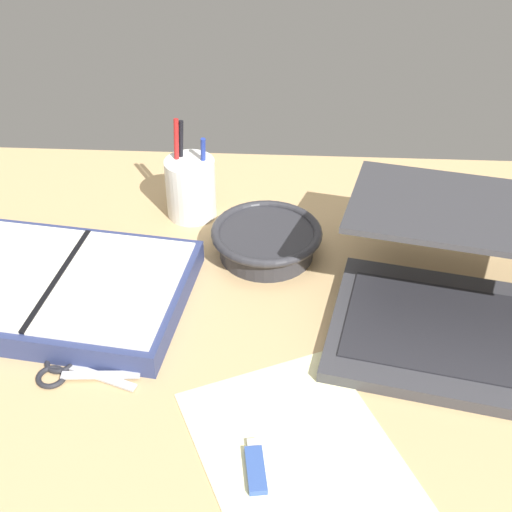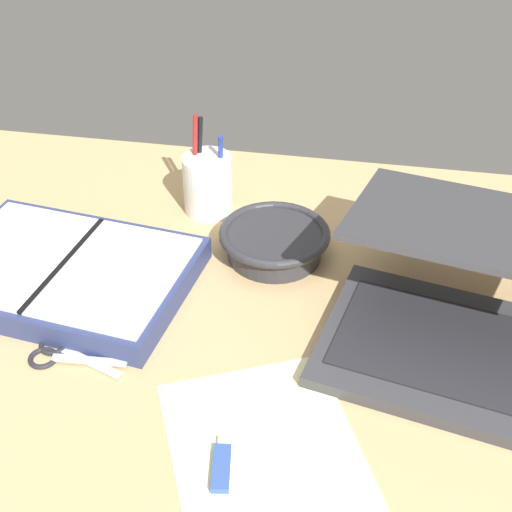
% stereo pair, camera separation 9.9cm
% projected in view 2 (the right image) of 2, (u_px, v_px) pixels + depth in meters
% --- Properties ---
extents(desk_top, '(1.40, 1.00, 0.02)m').
position_uv_depth(desk_top, '(224.00, 334.00, 0.98)').
color(desk_top, tan).
rests_on(desk_top, ground).
extents(laptop, '(0.39, 0.41, 0.16)m').
position_uv_depth(laptop, '(458.00, 305.00, 0.93)').
color(laptop, '#38383D').
rests_on(laptop, desk_top).
extents(bowl, '(0.17, 0.17, 0.05)m').
position_uv_depth(bowl, '(274.00, 241.00, 1.09)').
color(bowl, '#2D2D33').
rests_on(bowl, desk_top).
extents(pen_cup, '(0.08, 0.08, 0.17)m').
position_uv_depth(pen_cup, '(208.00, 184.00, 1.18)').
color(pen_cup, white).
rests_on(pen_cup, desk_top).
extents(planner, '(0.39, 0.30, 0.04)m').
position_uv_depth(planner, '(66.00, 273.00, 1.04)').
color(planner, navy).
rests_on(planner, desk_top).
extents(scissors, '(0.13, 0.06, 0.01)m').
position_uv_depth(scissors, '(59.00, 354.00, 0.93)').
color(scissors, '#B7B7BC').
rests_on(scissors, desk_top).
extents(paper_sheet_front, '(0.30, 0.33, 0.00)m').
position_uv_depth(paper_sheet_front, '(266.00, 451.00, 0.81)').
color(paper_sheet_front, '#F4EFB2').
rests_on(paper_sheet_front, desk_top).
extents(usb_drive, '(0.03, 0.07, 0.01)m').
position_uv_depth(usb_drive, '(221.00, 467.00, 0.79)').
color(usb_drive, '#33519E').
rests_on(usb_drive, desk_top).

